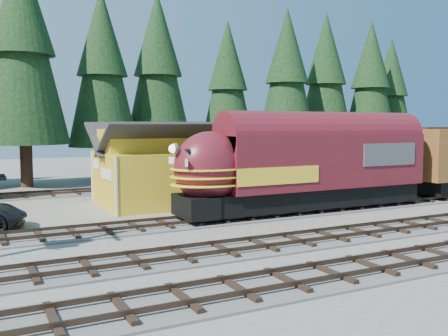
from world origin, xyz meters
name	(u,v)px	position (x,y,z in m)	size (l,w,h in m)	color
ground	(283,232)	(0.00, 0.00, 0.00)	(120.00, 120.00, 0.00)	#6B665B
track_siding	(379,204)	(10.00, 4.00, 0.06)	(68.00, 3.20, 0.33)	#4C4947
track_spur	(21,196)	(-10.00, 18.00, 0.06)	(32.00, 3.20, 0.33)	#4C4947
depot	(194,157)	(0.00, 10.50, 2.96)	(12.80, 7.00, 5.30)	gold
conifer_backdrop	(180,70)	(4.67, 24.32, 10.21)	(81.60, 21.29, 17.25)	black
locomotive	(299,168)	(3.78, 4.00, 2.59)	(16.34, 3.25, 4.44)	black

